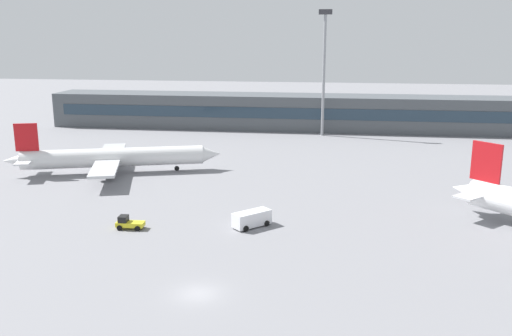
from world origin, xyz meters
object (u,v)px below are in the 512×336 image
object	(u,v)px
baggage_tug_yellow	(128,223)
service_van_white	(252,219)
airplane_mid	(115,158)
floodlight_tower_west	(324,65)

from	to	relation	value
baggage_tug_yellow	service_van_white	xyz separation A→B (m)	(15.81, 3.00, 0.31)
airplane_mid	baggage_tug_yellow	distance (m)	30.85
baggage_tug_yellow	service_van_white	world-z (taller)	service_van_white
baggage_tug_yellow	floodlight_tower_west	world-z (taller)	floodlight_tower_west
airplane_mid	baggage_tug_yellow	size ratio (longest dim) A/B	10.34
service_van_white	floodlight_tower_west	world-z (taller)	floodlight_tower_west
airplane_mid	floodlight_tower_west	xyz separation A→B (m)	(36.42, 43.59, 14.33)
airplane_mid	service_van_white	bearing A→B (deg)	-41.08
baggage_tug_yellow	service_van_white	bearing A→B (deg)	10.74
airplane_mid	service_van_white	world-z (taller)	airplane_mid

